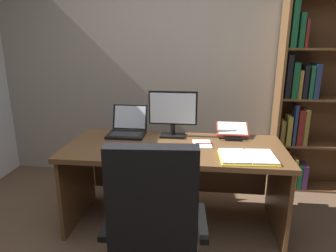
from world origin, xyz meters
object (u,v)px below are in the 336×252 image
desk (175,164)px  pen (205,143)px  computer_mouse (129,149)px  monitor (173,114)px  reading_stand_with_book (232,131)px  laptop (128,129)px  office_chair (155,239)px  notepad (202,144)px  open_binder (247,157)px  bookshelf (310,105)px  keyboard (167,151)px

desk → pen: size_ratio=12.74×
computer_mouse → pen: 0.62m
monitor → computer_mouse: (-0.30, -0.41, -0.18)m
reading_stand_with_book → laptop: bearing=-177.6°
computer_mouse → pen: bearing=19.9°
office_chair → laptop: office_chair is taller
desk → notepad: size_ratio=8.49×
notepad → pen: pen is taller
office_chair → computer_mouse: (-0.31, 0.69, 0.29)m
reading_stand_with_book → pen: 0.35m
open_binder → bookshelf: bearing=51.3°
computer_mouse → reading_stand_with_book: reading_stand_with_book is taller
laptop → reading_stand_with_book: (0.95, 0.04, 0.00)m
office_chair → monitor: bearing=86.1°
keyboard → computer_mouse: bearing=180.0°
pen → open_binder: bearing=-39.9°
bookshelf → keyboard: size_ratio=4.69×
office_chair → computer_mouse: size_ratio=10.19×
bookshelf → notepad: bookshelf is taller
keyboard → open_binder: bearing=-4.8°
desk → pen: pen is taller
reading_stand_with_book → pen: size_ratio=1.98×
desk → office_chair: bearing=-92.0°
monitor → computer_mouse: bearing=-126.0°
desk → open_binder: 0.66m
office_chair → keyboard: office_chair is taller
office_chair → pen: size_ratio=7.57×
keyboard → open_binder: 0.60m
laptop → notepad: size_ratio=1.59×
monitor → computer_mouse: 0.54m
notepad → bookshelf: bearing=36.6°
bookshelf → notepad: size_ratio=9.37×
office_chair → reading_stand_with_book: bearing=61.3°
keyboard → notepad: size_ratio=2.00×
desk → office_chair: office_chair is taller
open_binder → keyboard: bearing=171.7°
bookshelf → pen: bookshelf is taller
keyboard → notepad: (0.27, 0.21, -0.01)m
notepad → pen: (0.02, 0.00, 0.01)m
keyboard → monitor: bearing=90.0°
desk → reading_stand_with_book: reading_stand_with_book is taller
reading_stand_with_book → pen: bearing=-134.3°
laptop → monitor: bearing=-1.4°
office_chair → notepad: office_chair is taller
bookshelf → keyboard: 1.70m
monitor → keyboard: size_ratio=1.02×
office_chair → notepad: (0.26, 0.90, 0.28)m
notepad → pen: size_ratio=1.50×
office_chair → reading_stand_with_book: (0.52, 1.15, 0.33)m
desk → reading_stand_with_book: bearing=25.1°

